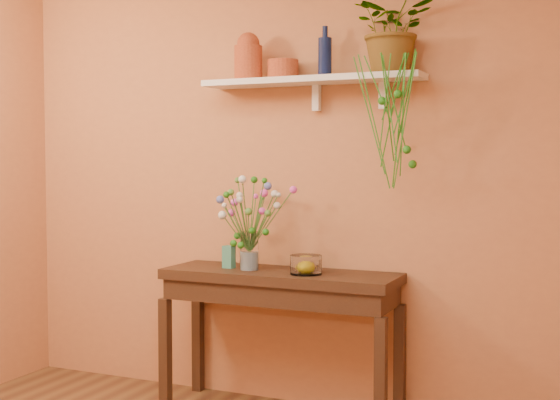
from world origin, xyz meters
TOP-DOWN VIEW (x-y plane):
  - room at (0.00, 0.00)m, footprint 4.04×4.04m
  - sideboard at (-0.09, 1.76)m, footprint 1.37×0.44m
  - wall_shelf at (0.06, 1.87)m, footprint 1.30×0.24m
  - terracotta_jug at (-0.33, 1.84)m, footprint 0.18×0.18m
  - terracotta_pot at (-0.13, 1.89)m, footprint 0.20×0.20m
  - blue_bottle at (0.13, 1.89)m, footprint 0.10×0.10m
  - spider_plant at (0.53, 1.89)m, footprint 0.52×0.48m
  - plant_fronds at (0.59, 1.74)m, footprint 0.38×0.27m
  - glass_vase at (-0.27, 1.73)m, footprint 0.11×0.11m
  - bouquet at (-0.27, 1.73)m, footprint 0.45×0.43m
  - glass_bowl at (0.09, 1.71)m, footprint 0.18×0.18m
  - lemon at (0.09, 1.71)m, footprint 0.07×0.07m
  - carton at (-0.42, 1.75)m, footprint 0.07×0.06m

SIDE VIEW (x-z plane):
  - sideboard at x=-0.09m, z-range 0.29..1.12m
  - lemon at x=0.09m, z-range 0.84..0.91m
  - glass_bowl at x=0.09m, z-range 0.83..0.93m
  - carton at x=-0.42m, z-range 0.83..0.96m
  - glass_vase at x=-0.27m, z-range 0.81..1.04m
  - bouquet at x=-0.27m, z-range 0.97..1.41m
  - room at x=0.00m, z-range 0.00..2.70m
  - plant_fronds at x=0.59m, z-range 1.34..2.05m
  - wall_shelf at x=0.06m, z-range 1.82..2.01m
  - terracotta_pot at x=-0.13m, z-range 1.94..2.05m
  - blue_bottle at x=0.13m, z-range 1.91..2.20m
  - terracotta_jug at x=-0.33m, z-range 1.93..2.21m
  - spider_plant at x=0.53m, z-range 1.94..2.42m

